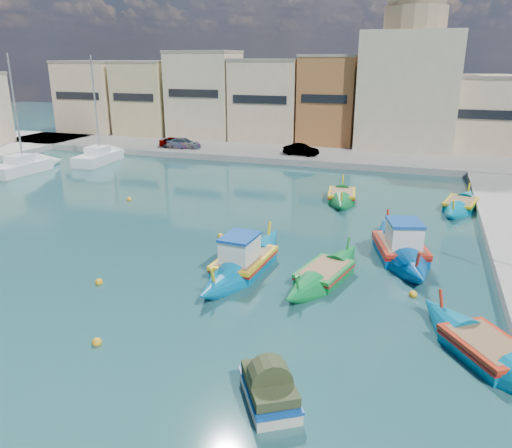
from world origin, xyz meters
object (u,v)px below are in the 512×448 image
at_px(church_block, 410,73).
at_px(luzzu_blue_south, 325,275).
at_px(luzzu_turquoise_cabin, 244,263).
at_px(luzzu_cyan_south, 487,352).
at_px(luzzu_blue_cabin, 400,250).
at_px(luzzu_green, 342,197).
at_px(luzzu_cyan_mid, 460,205).
at_px(tender_near, 269,390).
at_px(yacht_north, 108,155).
at_px(yacht_midnorth, 35,165).

height_order(church_block, luzzu_blue_south, church_block).
distance_m(church_block, luzzu_turquoise_cabin, 38.25).
height_order(church_block, luzzu_cyan_south, church_block).
bearing_deg(church_block, luzzu_cyan_south, -83.12).
xyz_separation_m(luzzu_blue_cabin, luzzu_green, (-4.73, 10.04, -0.15)).
distance_m(luzzu_cyan_mid, tender_near, 24.65).
height_order(luzzu_cyan_south, yacht_north, yacht_north).
xyz_separation_m(tender_near, yacht_north, (-26.99, 31.02, 0.04)).
bearing_deg(luzzu_cyan_south, yacht_north, 141.75).
bearing_deg(tender_near, luzzu_cyan_mid, 74.76).
height_order(church_block, tender_near, church_block).
bearing_deg(luzzu_cyan_mid, church_block, 102.63).
distance_m(luzzu_blue_south, yacht_north, 34.54).
bearing_deg(luzzu_blue_cabin, luzzu_cyan_mid, 71.72).
bearing_deg(yacht_north, luzzu_cyan_mid, -12.19).
bearing_deg(luzzu_green, church_block, 82.04).
distance_m(luzzu_green, luzzu_blue_south, 14.22).
bearing_deg(luzzu_blue_south, church_block, 87.46).
distance_m(luzzu_cyan_mid, yacht_midnorth, 37.11).
xyz_separation_m(luzzu_cyan_mid, luzzu_cyan_south, (0.00, -19.15, 0.01)).
xyz_separation_m(church_block, luzzu_cyan_mid, (5.00, -22.31, -8.17)).
bearing_deg(luzzu_turquoise_cabin, luzzu_cyan_mid, 54.10).
height_order(luzzu_blue_cabin, luzzu_cyan_mid, luzzu_blue_cabin).
bearing_deg(yacht_north, tender_near, -48.97).
bearing_deg(luzzu_blue_south, yacht_midnorth, 153.12).
distance_m(luzzu_green, yacht_north, 26.42).
distance_m(luzzu_cyan_mid, luzzu_blue_south, 15.95).
bearing_deg(tender_near, luzzu_turquoise_cabin, 114.41).
distance_m(luzzu_turquoise_cabin, luzzu_cyan_mid, 18.11).
bearing_deg(church_block, yacht_north, -152.11).
distance_m(tender_near, yacht_midnorth, 39.35).
height_order(luzzu_turquoise_cabin, luzzu_cyan_south, luzzu_turquoise_cabin).
distance_m(luzzu_green, tender_near, 23.47).
height_order(church_block, luzzu_cyan_mid, church_block).
distance_m(luzzu_cyan_south, yacht_north, 42.62).
height_order(luzzu_cyan_mid, tender_near, luzzu_cyan_mid).
bearing_deg(yacht_midnorth, yacht_north, 60.05).
bearing_deg(luzzu_blue_cabin, church_block, 92.73).
relative_size(luzzu_blue_south, tender_near, 2.68).
bearing_deg(luzzu_turquoise_cabin, tender_near, -65.59).
xyz_separation_m(church_block, luzzu_green, (-3.17, -22.68, -8.16)).
bearing_deg(luzzu_blue_south, luzzu_turquoise_cabin, -177.73).
relative_size(luzzu_blue_south, yacht_midnorth, 0.70).
bearing_deg(tender_near, luzzu_blue_south, 90.94).
relative_size(church_block, yacht_midnorth, 1.71).
bearing_deg(luzzu_cyan_mid, yacht_midnorth, 178.56).
relative_size(tender_near, yacht_north, 0.27).
height_order(luzzu_cyan_mid, luzzu_cyan_south, luzzu_cyan_south).
bearing_deg(luzzu_cyan_mid, yacht_north, 167.81).
distance_m(church_block, luzzu_cyan_south, 42.55).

